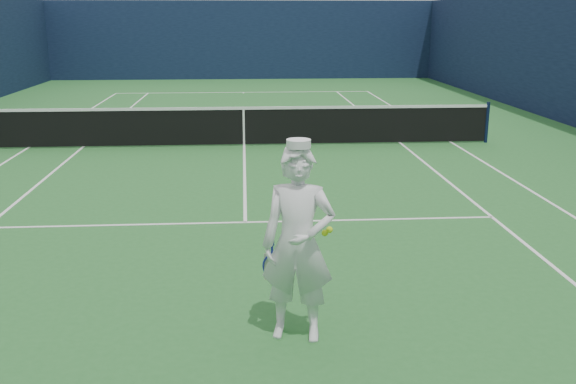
# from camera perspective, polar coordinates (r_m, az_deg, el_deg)

# --- Properties ---
(ground) EXTENTS (80.00, 80.00, 0.00)m
(ground) POSITION_cam_1_polar(r_m,az_deg,el_deg) (16.67, -3.92, 4.14)
(ground) COLOR #26642A
(ground) RESTS_ON ground
(court_markings) EXTENTS (11.03, 23.83, 0.01)m
(court_markings) POSITION_cam_1_polar(r_m,az_deg,el_deg) (16.67, -3.92, 4.15)
(court_markings) COLOR white
(court_markings) RESTS_ON ground
(windscreen_fence) EXTENTS (20.12, 36.12, 4.00)m
(windscreen_fence) POSITION_cam_1_polar(r_m,az_deg,el_deg) (16.39, -4.05, 11.01)
(windscreen_fence) COLOR #0E1A35
(windscreen_fence) RESTS_ON ground
(tennis_net) EXTENTS (12.88, 0.09, 1.07)m
(tennis_net) POSITION_cam_1_polar(r_m,az_deg,el_deg) (16.57, -3.95, 6.02)
(tennis_net) COLOR #141E4C
(tennis_net) RESTS_ON ground
(tennis_player) EXTENTS (0.83, 0.65, 2.10)m
(tennis_player) POSITION_cam_1_polar(r_m,az_deg,el_deg) (6.50, 0.91, -4.64)
(tennis_player) COLOR white
(tennis_player) RESTS_ON ground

